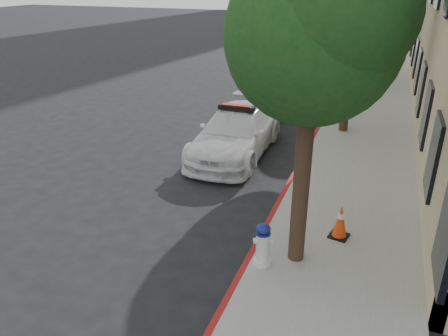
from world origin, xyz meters
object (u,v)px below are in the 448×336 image
at_px(police_car, 236,132).
at_px(parked_car_mid, 278,89).
at_px(traffic_cone, 340,221).
at_px(parked_car_far, 311,58).
at_px(fire_hydrant, 263,245).

height_order(police_car, parked_car_mid, police_car).
bearing_deg(police_car, parked_car_mid, 89.92).
distance_m(police_car, traffic_cone, 5.36).
relative_size(parked_car_far, traffic_cone, 6.50).
xyz_separation_m(parked_car_mid, traffic_cone, (3.68, -9.53, -0.25)).
bearing_deg(parked_car_mid, traffic_cone, -72.89).
distance_m(parked_car_mid, traffic_cone, 10.22).
distance_m(parked_car_far, fire_hydrant, 19.05).
bearing_deg(parked_car_mid, police_car, -93.24).
xyz_separation_m(police_car, parked_car_far, (-0.12, 13.47, 0.06)).
height_order(parked_car_mid, traffic_cone, parked_car_mid).
bearing_deg(parked_car_far, parked_car_mid, -82.38).
height_order(police_car, fire_hydrant, police_car).
height_order(police_car, parked_car_far, police_car).
height_order(fire_hydrant, traffic_cone, fire_hydrant).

